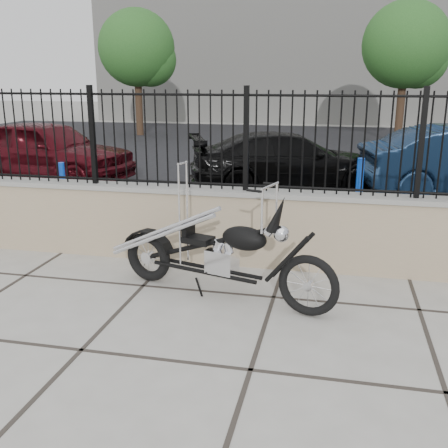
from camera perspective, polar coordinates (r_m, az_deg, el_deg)
ground_plane at (r=4.87m, az=-15.26°, el=-13.12°), size 90.00×90.00×0.00m
parking_lot at (r=16.54m, az=5.05°, el=7.63°), size 30.00×30.00×0.00m
retaining_wall at (r=6.83m, az=-5.97°, el=0.14°), size 14.00×0.36×0.96m
iron_fence at (r=6.63m, az=-6.23°, el=9.17°), size 14.00×0.08×1.20m
background_building at (r=30.36m, az=8.92°, el=18.72°), size 22.00×6.00×8.00m
chopper_motorcycle at (r=5.52m, az=-0.67°, el=-0.82°), size 2.46×1.10×1.46m
car_red at (r=12.70m, az=-18.66°, el=7.61°), size 4.31×2.34×1.39m
car_black at (r=11.17m, az=7.00°, el=6.81°), size 4.46×3.03×1.20m
bollard_a at (r=9.75m, az=-17.10°, el=3.93°), size 0.13×0.13×0.86m
bollard_b at (r=9.12m, az=14.50°, el=3.82°), size 0.13×0.13×1.01m
tree_left at (r=22.14m, az=-9.52°, el=18.74°), size 3.01×3.01×5.08m
tree_right at (r=20.13m, az=19.22°, el=18.35°), size 2.98×2.98×5.03m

